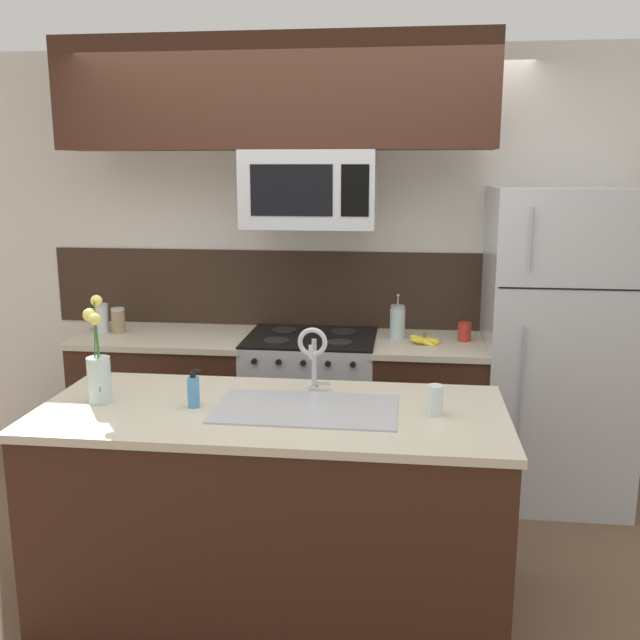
# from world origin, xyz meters

# --- Properties ---
(ground_plane) EXTENTS (10.00, 10.00, 0.00)m
(ground_plane) POSITION_xyz_m (0.00, 0.00, 0.00)
(ground_plane) COLOR brown
(rear_partition) EXTENTS (5.20, 0.10, 2.60)m
(rear_partition) POSITION_xyz_m (0.30, 1.28, 1.30)
(rear_partition) COLOR silver
(rear_partition) RESTS_ON ground
(splash_band) EXTENTS (3.42, 0.01, 0.48)m
(splash_band) POSITION_xyz_m (0.00, 1.22, 1.15)
(splash_band) COLOR #332319
(splash_band) RESTS_ON rear_partition
(back_counter_left) EXTENTS (1.05, 0.65, 0.91)m
(back_counter_left) POSITION_xyz_m (-0.89, 0.90, 0.46)
(back_counter_left) COLOR #381E14
(back_counter_left) RESTS_ON ground
(back_counter_right) EXTENTS (0.66, 0.65, 0.91)m
(back_counter_right) POSITION_xyz_m (0.69, 0.90, 0.46)
(back_counter_right) COLOR #381E14
(back_counter_right) RESTS_ON ground
(stove_range) EXTENTS (0.76, 0.64, 0.93)m
(stove_range) POSITION_xyz_m (0.00, 0.90, 0.46)
(stove_range) COLOR #B7BABF
(stove_range) RESTS_ON ground
(microwave) EXTENTS (0.74, 0.40, 0.43)m
(microwave) POSITION_xyz_m (0.00, 0.88, 1.78)
(microwave) COLOR #B7BABF
(upper_cabinet_band) EXTENTS (2.40, 0.34, 0.60)m
(upper_cabinet_band) POSITION_xyz_m (-0.19, 0.85, 2.29)
(upper_cabinet_band) COLOR #381E14
(refrigerator) EXTENTS (0.81, 0.74, 1.80)m
(refrigerator) POSITION_xyz_m (1.41, 0.92, 0.90)
(refrigerator) COLOR #B7BABF
(refrigerator) RESTS_ON ground
(storage_jar_tall) EXTENTS (0.09, 0.09, 0.17)m
(storage_jar_tall) POSITION_xyz_m (-1.30, 0.92, 1.00)
(storage_jar_tall) COLOR silver
(storage_jar_tall) RESTS_ON back_counter_left
(storage_jar_medium) EXTENTS (0.08, 0.08, 0.15)m
(storage_jar_medium) POSITION_xyz_m (-1.19, 0.91, 0.99)
(storage_jar_medium) COLOR #997F5B
(storage_jar_medium) RESTS_ON back_counter_left
(banana_bunch) EXTENTS (0.19, 0.13, 0.08)m
(banana_bunch) POSITION_xyz_m (0.66, 0.84, 0.93)
(banana_bunch) COLOR yellow
(banana_bunch) RESTS_ON back_counter_right
(french_press) EXTENTS (0.09, 0.09, 0.27)m
(french_press) POSITION_xyz_m (0.51, 0.96, 1.01)
(french_press) COLOR silver
(french_press) RESTS_ON back_counter_right
(coffee_tin) EXTENTS (0.08, 0.08, 0.11)m
(coffee_tin) POSITION_xyz_m (0.90, 0.95, 0.97)
(coffee_tin) COLOR #B22D23
(coffee_tin) RESTS_ON back_counter_right
(island_counter) EXTENTS (1.97, 0.86, 0.91)m
(island_counter) POSITION_xyz_m (0.00, -0.35, 0.46)
(island_counter) COLOR #381E14
(island_counter) RESTS_ON ground
(kitchen_sink) EXTENTS (0.76, 0.44, 0.16)m
(kitchen_sink) POSITION_xyz_m (0.15, -0.35, 0.84)
(kitchen_sink) COLOR #ADAFB5
(kitchen_sink) RESTS_ON island_counter
(sink_faucet) EXTENTS (0.14, 0.14, 0.31)m
(sink_faucet) POSITION_xyz_m (0.15, -0.13, 1.11)
(sink_faucet) COLOR #B7BABF
(sink_faucet) RESTS_ON island_counter
(dish_soap_bottle) EXTENTS (0.06, 0.05, 0.16)m
(dish_soap_bottle) POSITION_xyz_m (-0.33, -0.37, 0.98)
(dish_soap_bottle) COLOR #4C93C6
(dish_soap_bottle) RESTS_ON island_counter
(drinking_glass) EXTENTS (0.07, 0.07, 0.13)m
(drinking_glass) POSITION_xyz_m (0.68, -0.35, 0.97)
(drinking_glass) COLOR silver
(drinking_glass) RESTS_ON island_counter
(flower_vase) EXTENTS (0.10, 0.12, 0.46)m
(flower_vase) POSITION_xyz_m (-0.75, -0.36, 1.04)
(flower_vase) COLOR silver
(flower_vase) RESTS_ON island_counter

